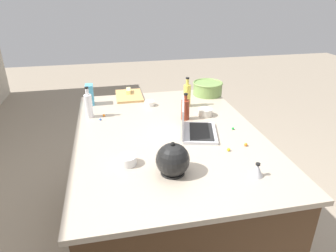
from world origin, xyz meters
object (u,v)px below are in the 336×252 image
object	(u,v)px
butter_stick_left	(128,91)
ramekin_medium	(150,103)
bottle_vinegar	(89,105)
kettle	(173,160)
bottle_soy	(185,109)
bottle_oil	(187,95)
ramekin_small	(205,112)
mixing_bowl_large	(208,88)
ramekin_wide	(127,160)
candy_bag	(90,95)
laptop	(194,128)
kitchen_timer	(257,170)
cutting_board	(129,96)

from	to	relation	value
butter_stick_left	ramekin_medium	size ratio (longest dim) A/B	1.36
bottle_vinegar	kettle	size ratio (longest dim) A/B	1.12
bottle_vinegar	bottle_soy	size ratio (longest dim) A/B	1.18
bottle_oil	kettle	size ratio (longest dim) A/B	1.14
bottle_oil	butter_stick_left	xyz separation A→B (m)	(0.39, 0.45, -0.06)
bottle_vinegar	kettle	bearing A→B (deg)	-152.19
bottle_oil	ramekin_small	distance (m)	0.25
mixing_bowl_large	bottle_soy	distance (m)	0.60
ramekin_wide	bottle_vinegar	bearing A→B (deg)	17.18
candy_bag	ramekin_small	bearing A→B (deg)	-116.02
ramekin_medium	candy_bag	world-z (taller)	candy_bag
laptop	ramekin_wide	xyz separation A→B (m)	(-0.29, 0.47, -0.02)
mixing_bowl_large	candy_bag	xyz separation A→B (m)	(-0.04, 1.04, 0.02)
kitchen_timer	bottle_soy	bearing A→B (deg)	12.85
ramekin_small	candy_bag	bearing A→B (deg)	63.98
ramekin_small	bottle_soy	bearing A→B (deg)	102.15
bottle_soy	kitchen_timer	world-z (taller)	bottle_soy
kitchen_timer	kettle	bearing A→B (deg)	74.62
kitchen_timer	bottle_oil	bearing A→B (deg)	5.44
butter_stick_left	ramekin_small	bearing A→B (deg)	-138.71
bottle_soy	kettle	distance (m)	0.72
bottle_oil	ramekin_wide	world-z (taller)	bottle_oil
laptop	ramekin_wide	distance (m)	0.55
kitchen_timer	bottle_vinegar	bearing A→B (deg)	41.99
mixing_bowl_large	bottle_soy	bearing A→B (deg)	145.83
ramekin_wide	candy_bag	size ratio (longest dim) A/B	0.61
cutting_board	candy_bag	xyz separation A→B (m)	(-0.13, 0.33, 0.08)
kettle	butter_stick_left	world-z (taller)	kettle
bottle_soy	laptop	bearing A→B (deg)	179.19
bottle_vinegar	ramekin_wide	distance (m)	0.76
bottle_oil	kitchen_timer	xyz separation A→B (m)	(-1.05, -0.10, -0.06)
laptop	ramekin_medium	world-z (taller)	laptop
kettle	ramekin_wide	distance (m)	0.27
bottle_soy	ramekin_small	distance (m)	0.18
ramekin_small	bottle_vinegar	bearing A→B (deg)	80.21
bottle_vinegar	kitchen_timer	world-z (taller)	bottle_vinegar
bottle_soy	ramekin_wide	distance (m)	0.72
kettle	ramekin_small	size ratio (longest dim) A/B	1.96
bottle_soy	kettle	xyz separation A→B (m)	(-0.67, 0.24, -0.00)
candy_bag	bottle_oil	bearing A→B (deg)	-104.52
bottle_soy	ramekin_medium	size ratio (longest dim) A/B	2.51
bottle_soy	kitchen_timer	distance (m)	0.81
kettle	bottle_oil	bearing A→B (deg)	-19.30
butter_stick_left	bottle_oil	bearing A→B (deg)	-130.82
cutting_board	butter_stick_left	world-z (taller)	butter_stick_left
butter_stick_left	ramekin_wide	world-z (taller)	butter_stick_left
mixing_bowl_large	ramekin_small	world-z (taller)	mixing_bowl_large
mixing_bowl_large	kettle	bearing A→B (deg)	153.53
bottle_oil	ramekin_small	size ratio (longest dim) A/B	2.24
laptop	butter_stick_left	xyz separation A→B (m)	(0.89, 0.36, -0.01)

